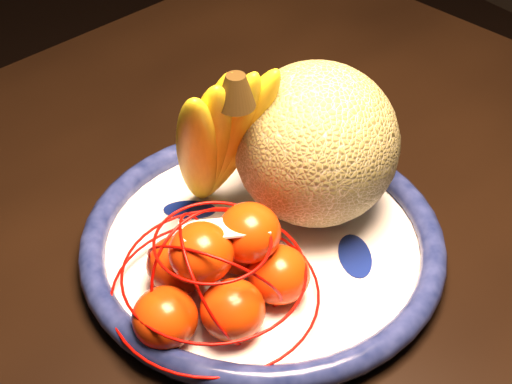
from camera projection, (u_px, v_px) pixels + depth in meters
dining_table at (89, 379)px, 0.73m from camera, size 1.51×1.01×0.71m
fruit_bowl at (262, 243)px, 0.74m from camera, size 0.34×0.34×0.03m
cantaloupe at (316, 144)px, 0.73m from camera, size 0.16×0.16×0.16m
banana_bunch at (216, 136)px, 0.71m from camera, size 0.13×0.12×0.19m
mandarin_bag at (220, 272)px, 0.66m from camera, size 0.23×0.23×0.11m
price_tag at (224, 228)px, 0.64m from camera, size 0.08×0.05×0.01m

